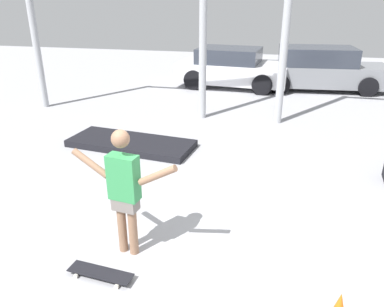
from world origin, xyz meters
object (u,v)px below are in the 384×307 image
manual_pad (131,143)px  parked_car_grey (319,69)px  parked_car_white (232,68)px  skateboarder (124,187)px  skateboard (100,273)px

manual_pad → parked_car_grey: size_ratio=0.59×
parked_car_white → parked_car_grey: (3.06, 0.29, 0.03)m
skateboarder → skateboard: size_ratio=2.06×
skateboard → parked_car_grey: parked_car_grey is taller
skateboard → manual_pad: 4.22m
manual_pad → skateboarder: bearing=-69.0°
parked_car_white → parked_car_grey: parked_car_grey is taller
parked_car_white → skateboard: bearing=-85.8°
skateboarder → parked_car_grey: size_ratio=0.36×
skateboarder → parked_car_white: bearing=97.9°
manual_pad → parked_car_grey: parked_car_grey is taller
parked_car_white → parked_car_grey: 3.08m
manual_pad → parked_car_grey: 8.09m
manual_pad → parked_car_white: size_ratio=0.68×
skateboarder → parked_car_white: size_ratio=0.42×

